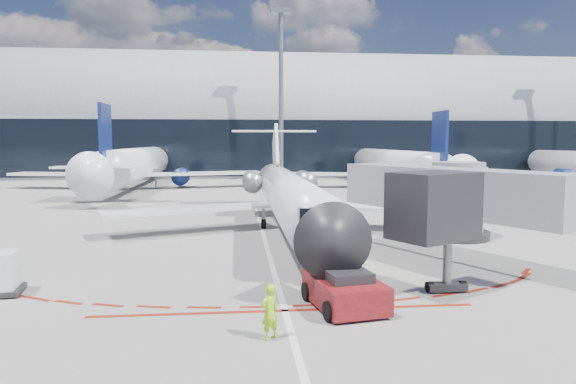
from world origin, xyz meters
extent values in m
plane|color=slate|center=(0.00, 0.00, 0.00)|extent=(260.00, 260.00, 0.00)
cube|color=silver|center=(0.00, 2.00, 0.01)|extent=(0.25, 40.00, 0.01)
cube|color=maroon|center=(0.00, -11.50, 0.01)|extent=(14.00, 0.25, 0.01)
cube|color=#95989B|center=(0.00, 65.00, 5.00)|extent=(150.00, 24.00, 10.00)
cylinder|color=#95989B|center=(0.00, 65.00, 10.00)|extent=(150.00, 24.00, 24.00)
cube|color=black|center=(0.00, 52.95, 5.00)|extent=(150.00, 0.20, 9.00)
cube|color=gray|center=(9.00, -4.50, 3.60)|extent=(8.22, 12.61, 2.30)
cube|color=black|center=(5.95, -10.24, 3.60)|extent=(3.86, 3.44, 2.60)
cylinder|color=slate|center=(6.75, -9.84, 1.20)|extent=(0.36, 0.36, 2.40)
cube|color=black|center=(6.75, -9.84, 0.22)|extent=(1.60, 0.60, 0.30)
cylinder|color=gray|center=(12.05, 1.24, 2.40)|extent=(3.20, 3.20, 4.80)
cylinder|color=black|center=(12.05, 1.24, 0.25)|extent=(4.00, 4.00, 0.50)
cylinder|color=slate|center=(5.00, 48.00, 12.50)|extent=(0.70, 0.70, 25.00)
cylinder|color=silver|center=(1.75, 3.30, 2.52)|extent=(2.89, 23.55, 2.89)
cone|color=black|center=(1.75, -9.97, 2.52)|extent=(2.89, 3.00, 2.89)
cone|color=silver|center=(1.75, 17.00, 2.52)|extent=(2.89, 3.85, 2.89)
cube|color=black|center=(1.75, -8.26, 3.10)|extent=(1.82, 1.50, 0.59)
cube|color=silver|center=(-4.89, 4.91, 1.55)|extent=(11.46, 6.80, 0.33)
cube|color=silver|center=(8.38, 4.91, 1.55)|extent=(11.46, 6.80, 0.33)
cube|color=silver|center=(1.75, 15.93, 5.08)|extent=(0.27, 5.02, 5.11)
cube|color=silver|center=(1.75, 18.18, 7.01)|extent=(7.71, 1.71, 0.17)
cylinder|color=slate|center=(-0.45, 12.72, 2.78)|extent=(1.61, 3.64, 1.61)
cylinder|color=slate|center=(3.94, 12.72, 2.78)|extent=(1.61, 3.64, 1.61)
cylinder|color=black|center=(1.75, -6.54, 0.30)|extent=(0.24, 0.60, 0.60)
cylinder|color=black|center=(0.14, 5.98, 0.34)|extent=(0.32, 0.69, 0.69)
cylinder|color=black|center=(3.35, 5.98, 0.34)|extent=(0.32, 0.69, 0.69)
cylinder|color=slate|center=(1.75, -6.54, 0.59)|extent=(0.19, 0.19, 1.18)
cube|color=#520B0B|center=(2.22, -11.36, 0.60)|extent=(2.79, 3.84, 0.98)
cube|color=black|center=(2.28, -11.68, 1.26)|extent=(1.74, 1.57, 0.38)
cylinder|color=slate|center=(1.78, -8.99, 0.38)|extent=(0.63, 2.81, 0.11)
cylinder|color=black|center=(1.42, -12.73, 0.35)|extent=(0.43, 0.74, 0.70)
cylinder|color=black|center=(3.46, -12.35, 0.35)|extent=(0.43, 0.74, 0.70)
cylinder|color=black|center=(0.98, -10.37, 0.35)|extent=(0.43, 0.74, 0.70)
cylinder|color=black|center=(3.02, -9.98, 0.35)|extent=(0.43, 0.74, 0.70)
imported|color=#95DD17|center=(-0.72, -14.12, 0.88)|extent=(0.77, 0.72, 1.76)
cylinder|color=black|center=(-10.41, -8.94, 0.09)|extent=(0.12, 0.19, 0.18)
cylinder|color=black|center=(-10.57, -7.76, 0.09)|extent=(0.12, 0.19, 0.18)
camera|label=1|loc=(-1.68, -29.42, 6.11)|focal=32.00mm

